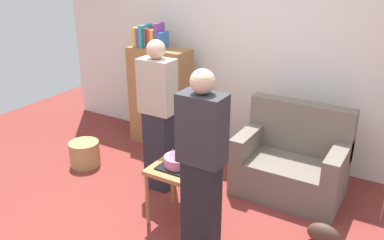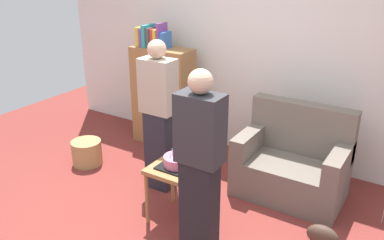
{
  "view_description": "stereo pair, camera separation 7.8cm",
  "coord_description": "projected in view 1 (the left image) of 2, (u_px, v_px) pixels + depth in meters",
  "views": [
    {
      "loc": [
        1.77,
        -2.5,
        2.39
      ],
      "look_at": [
        -0.04,
        0.53,
        0.95
      ],
      "focal_mm": 38.19,
      "sensor_mm": 36.0,
      "label": 1
    },
    {
      "loc": [
        1.84,
        -2.46,
        2.39
      ],
      "look_at": [
        -0.04,
        0.53,
        0.95
      ],
      "focal_mm": 38.19,
      "sensor_mm": 36.0,
      "label": 2
    }
  ],
  "objects": [
    {
      "name": "handbag",
      "position": [
        323.0,
        234.0,
        3.6
      ],
      "size": [
        0.28,
        0.14,
        0.2
      ],
      "primitive_type": "ellipsoid",
      "color": "#473328",
      "rests_on": "ground_plane"
    },
    {
      "name": "wicker_basket",
      "position": [
        85.0,
        154.0,
        4.94
      ],
      "size": [
        0.36,
        0.36,
        0.3
      ],
      "primitive_type": "cylinder",
      "color": "#A88451",
      "rests_on": "ground_plane"
    },
    {
      "name": "wall_back",
      "position": [
        260.0,
        48.0,
        4.86
      ],
      "size": [
        6.0,
        0.1,
        2.7
      ],
      "primitive_type": "cube",
      "color": "silver",
      "rests_on": "ground_plane"
    },
    {
      "name": "person_blowing_candles",
      "position": [
        158.0,
        117.0,
        4.22
      ],
      "size": [
        0.36,
        0.22,
        1.63
      ],
      "rotation": [
        0.0,
        0.0,
        -0.15
      ],
      "color": "#23232D",
      "rests_on": "ground_plane"
    },
    {
      "name": "ground_plane",
      "position": [
        166.0,
        236.0,
        3.74
      ],
      "size": [
        8.0,
        8.0,
        0.0
      ],
      "primitive_type": "plane",
      "color": "maroon"
    },
    {
      "name": "bookshelf",
      "position": [
        160.0,
        94.0,
        5.34
      ],
      "size": [
        0.8,
        0.36,
        1.61
      ],
      "color": "olive",
      "rests_on": "ground_plane"
    },
    {
      "name": "side_table",
      "position": [
        178.0,
        175.0,
        3.8
      ],
      "size": [
        0.48,
        0.48,
        0.57
      ],
      "color": "olive",
      "rests_on": "ground_plane"
    },
    {
      "name": "birthday_cake",
      "position": [
        178.0,
        162.0,
        3.74
      ],
      "size": [
        0.32,
        0.32,
        0.17
      ],
      "color": "black",
      "rests_on": "side_table"
    },
    {
      "name": "person_holding_cake",
      "position": [
        202.0,
        167.0,
        3.22
      ],
      "size": [
        0.36,
        0.22,
        1.63
      ],
      "rotation": [
        0.0,
        0.0,
        3.12
      ],
      "color": "black",
      "rests_on": "ground_plane"
    },
    {
      "name": "couch",
      "position": [
        291.0,
        163.0,
        4.31
      ],
      "size": [
        1.1,
        0.7,
        0.96
      ],
      "color": "#6B6056",
      "rests_on": "ground_plane"
    }
  ]
}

